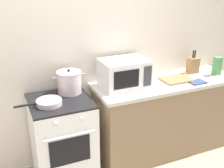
{
  "coord_description": "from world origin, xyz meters",
  "views": [
    {
      "loc": [
        -0.87,
        -1.9,
        2.09
      ],
      "look_at": [
        0.21,
        0.6,
        1.0
      ],
      "focal_mm": 45.17,
      "sensor_mm": 36.0,
      "label": 1
    }
  ],
  "objects_px": {
    "stove": "(63,140)",
    "oven_mitt": "(197,82)",
    "microwave": "(124,73)",
    "stock_pot": "(69,82)",
    "frying_pan": "(48,102)",
    "pasta_box": "(217,66)",
    "cutting_board": "(177,79)",
    "knife_block": "(193,65)"
  },
  "relations": [
    {
      "from": "microwave",
      "to": "pasta_box",
      "type": "height_order",
      "value": "microwave"
    },
    {
      "from": "frying_pan",
      "to": "stock_pot",
      "type": "bearing_deg",
      "value": 37.88
    },
    {
      "from": "stock_pot",
      "to": "cutting_board",
      "type": "distance_m",
      "value": 1.24
    },
    {
      "from": "cutting_board",
      "to": "knife_block",
      "type": "xyz_separation_m",
      "value": [
        0.33,
        0.14,
        0.09
      ]
    },
    {
      "from": "stock_pot",
      "to": "frying_pan",
      "type": "height_order",
      "value": "stock_pot"
    },
    {
      "from": "knife_block",
      "to": "stock_pot",
      "type": "bearing_deg",
      "value": -179.99
    },
    {
      "from": "stove",
      "to": "cutting_board",
      "type": "bearing_deg",
      "value": 0.05
    },
    {
      "from": "stove",
      "to": "frying_pan",
      "type": "height_order",
      "value": "frying_pan"
    },
    {
      "from": "cutting_board",
      "to": "knife_block",
      "type": "bearing_deg",
      "value": 22.95
    },
    {
      "from": "pasta_box",
      "to": "stock_pot",
      "type": "bearing_deg",
      "value": 174.57
    },
    {
      "from": "microwave",
      "to": "stock_pot",
      "type": "bearing_deg",
      "value": 174.06
    },
    {
      "from": "stove",
      "to": "frying_pan",
      "type": "distance_m",
      "value": 0.5
    },
    {
      "from": "cutting_board",
      "to": "knife_block",
      "type": "distance_m",
      "value": 0.37
    },
    {
      "from": "stock_pot",
      "to": "microwave",
      "type": "distance_m",
      "value": 0.6
    },
    {
      "from": "cutting_board",
      "to": "oven_mitt",
      "type": "xyz_separation_m",
      "value": [
        0.16,
        -0.16,
        -0.0
      ]
    },
    {
      "from": "stock_pot",
      "to": "pasta_box",
      "type": "height_order",
      "value": "stock_pot"
    },
    {
      "from": "stove",
      "to": "pasta_box",
      "type": "distance_m",
      "value": 2.01
    },
    {
      "from": "microwave",
      "to": "pasta_box",
      "type": "relative_size",
      "value": 2.27
    },
    {
      "from": "stove",
      "to": "oven_mitt",
      "type": "xyz_separation_m",
      "value": [
        1.54,
        -0.16,
        0.47
      ]
    },
    {
      "from": "stove",
      "to": "microwave",
      "type": "height_order",
      "value": "microwave"
    },
    {
      "from": "cutting_board",
      "to": "oven_mitt",
      "type": "height_order",
      "value": "cutting_board"
    },
    {
      "from": "knife_block",
      "to": "oven_mitt",
      "type": "relative_size",
      "value": 1.58
    },
    {
      "from": "microwave",
      "to": "knife_block",
      "type": "bearing_deg",
      "value": 3.66
    },
    {
      "from": "stove",
      "to": "oven_mitt",
      "type": "bearing_deg",
      "value": -5.89
    },
    {
      "from": "knife_block",
      "to": "pasta_box",
      "type": "xyz_separation_m",
      "value": [
        0.22,
        -0.17,
        0.01
      ]
    },
    {
      "from": "microwave",
      "to": "knife_block",
      "type": "height_order",
      "value": "microwave"
    },
    {
      "from": "cutting_board",
      "to": "pasta_box",
      "type": "height_order",
      "value": "pasta_box"
    },
    {
      "from": "cutting_board",
      "to": "pasta_box",
      "type": "xyz_separation_m",
      "value": [
        0.55,
        -0.03,
        0.1
      ]
    },
    {
      "from": "frying_pan",
      "to": "cutting_board",
      "type": "relative_size",
      "value": 1.22
    },
    {
      "from": "knife_block",
      "to": "oven_mitt",
      "type": "height_order",
      "value": "knife_block"
    },
    {
      "from": "stock_pot",
      "to": "pasta_box",
      "type": "distance_m",
      "value": 1.8
    },
    {
      "from": "frying_pan",
      "to": "oven_mitt",
      "type": "height_order",
      "value": "frying_pan"
    },
    {
      "from": "stock_pot",
      "to": "stove",
      "type": "bearing_deg",
      "value": -135.38
    },
    {
      "from": "stock_pot",
      "to": "pasta_box",
      "type": "relative_size",
      "value": 1.51
    },
    {
      "from": "stove",
      "to": "microwave",
      "type": "relative_size",
      "value": 1.84
    },
    {
      "from": "microwave",
      "to": "pasta_box",
      "type": "xyz_separation_m",
      "value": [
        1.19,
        -0.11,
        -0.04
      ]
    },
    {
      "from": "oven_mitt",
      "to": "cutting_board",
      "type": "bearing_deg",
      "value": 135.88
    },
    {
      "from": "frying_pan",
      "to": "microwave",
      "type": "xyz_separation_m",
      "value": [
        0.86,
        0.14,
        0.12
      ]
    },
    {
      "from": "stove",
      "to": "knife_block",
      "type": "bearing_deg",
      "value": 4.73
    },
    {
      "from": "oven_mitt",
      "to": "stove",
      "type": "bearing_deg",
      "value": 174.11
    },
    {
      "from": "stock_pot",
      "to": "pasta_box",
      "type": "xyz_separation_m",
      "value": [
        1.79,
        -0.17,
        -0.01
      ]
    },
    {
      "from": "stock_pot",
      "to": "microwave",
      "type": "height_order",
      "value": "microwave"
    }
  ]
}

